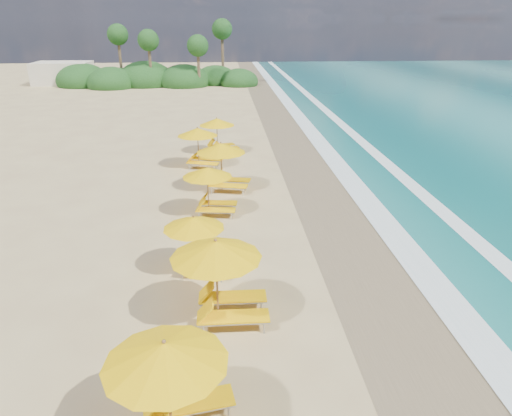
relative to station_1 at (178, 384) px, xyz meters
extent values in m
plane|color=tan|center=(2.21, 9.39, -1.39)|extent=(160.00, 160.00, 0.00)
cube|color=olive|center=(6.21, 9.39, -1.38)|extent=(4.00, 160.00, 0.01)
cube|color=white|center=(7.71, 9.39, -1.36)|extent=(1.20, 160.00, 0.01)
cube|color=white|center=(10.71, 9.39, -1.37)|extent=(0.80, 160.00, 0.01)
cylinder|color=olive|center=(-0.19, -0.03, -0.20)|extent=(0.06, 0.06, 2.37)
cone|color=#FFC005|center=(-0.19, -0.03, 0.78)|extent=(2.83, 2.83, 0.48)
sphere|color=olive|center=(-0.19, -0.03, 1.05)|extent=(0.08, 0.08, 0.08)
cylinder|color=olive|center=(0.73, 4.00, -0.16)|extent=(0.06, 0.06, 2.45)
cone|color=#FFC005|center=(0.73, 4.00, 0.86)|extent=(2.53, 2.53, 0.49)
sphere|color=olive|center=(0.73, 4.00, 1.13)|extent=(0.09, 0.09, 0.09)
cylinder|color=olive|center=(-0.03, 6.79, -0.40)|extent=(0.05, 0.05, 1.98)
cone|color=#FFC005|center=(-0.03, 6.79, 0.42)|extent=(2.42, 2.42, 0.40)
sphere|color=olive|center=(-0.03, 6.79, 0.64)|extent=(0.07, 0.07, 0.07)
cylinder|color=olive|center=(0.29, 11.86, -0.34)|extent=(0.05, 0.05, 2.09)
cone|color=#FFC005|center=(0.29, 11.86, 0.53)|extent=(2.40, 2.40, 0.42)
sphere|color=olive|center=(0.29, 11.86, 0.76)|extent=(0.07, 0.07, 0.07)
cylinder|color=olive|center=(0.88, 14.95, -0.21)|extent=(0.06, 0.06, 2.35)
cone|color=#FFC005|center=(0.88, 14.95, 0.76)|extent=(2.88, 2.88, 0.47)
sphere|color=olive|center=(0.88, 14.95, 1.02)|extent=(0.08, 0.08, 0.08)
cylinder|color=olive|center=(-0.45, 18.96, -0.27)|extent=(0.06, 0.06, 2.24)
cone|color=#FFC005|center=(-0.45, 18.96, 0.66)|extent=(2.88, 2.88, 0.45)
sphere|color=olive|center=(-0.45, 18.96, 0.91)|extent=(0.08, 0.08, 0.08)
cylinder|color=olive|center=(0.62, 21.93, -0.30)|extent=(0.05, 0.05, 2.18)
cone|color=#FFC005|center=(0.62, 21.93, 0.60)|extent=(2.81, 2.81, 0.44)
sphere|color=olive|center=(0.62, 21.93, 0.85)|extent=(0.08, 0.08, 0.08)
ellipsoid|color=#163D14|center=(-3.79, 54.39, -0.76)|extent=(6.40, 6.40, 4.16)
ellipsoid|color=#163D14|center=(-8.79, 55.39, -0.69)|extent=(7.20, 7.20, 4.68)
ellipsoid|color=#163D14|center=(-12.79, 53.39, -0.80)|extent=(6.00, 6.00, 3.90)
ellipsoid|color=#163D14|center=(0.21, 56.39, -0.84)|extent=(5.60, 5.60, 3.64)
ellipsoid|color=#163D14|center=(-16.79, 55.39, -0.75)|extent=(6.60, 6.60, 4.29)
ellipsoid|color=#163D14|center=(3.21, 54.39, -0.90)|extent=(5.00, 5.00, 3.25)
cylinder|color=brown|center=(-1.79, 52.39, 1.11)|extent=(0.36, 0.36, 5.00)
sphere|color=#163D14|center=(-1.79, 52.39, 3.61)|extent=(2.60, 2.60, 2.60)
cylinder|color=brown|center=(-7.79, 53.39, 1.41)|extent=(0.36, 0.36, 5.60)
sphere|color=#163D14|center=(-7.79, 53.39, 4.21)|extent=(2.60, 2.60, 2.60)
cylinder|color=brown|center=(-11.79, 55.39, 1.71)|extent=(0.36, 0.36, 6.20)
sphere|color=#163D14|center=(-11.79, 55.39, 4.81)|extent=(2.60, 2.60, 2.60)
cylinder|color=brown|center=(1.21, 56.39, 2.01)|extent=(0.36, 0.36, 6.80)
sphere|color=#163D14|center=(1.21, 56.39, 5.41)|extent=(2.60, 2.60, 2.60)
cube|color=beige|center=(-19.79, 57.39, 0.01)|extent=(7.00, 5.00, 2.80)
camera|label=1|loc=(1.02, -7.14, 6.60)|focal=32.45mm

